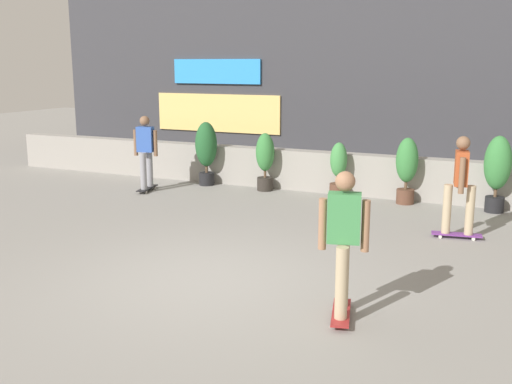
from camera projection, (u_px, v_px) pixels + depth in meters
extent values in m
plane|color=gray|center=(210.00, 279.00, 8.06)|extent=(48.00, 48.00, 0.00)
cube|color=gray|center=(340.00, 173.00, 13.31)|extent=(18.00, 0.40, 0.90)
cube|color=#38383D|center=(386.00, 48.00, 16.28)|extent=(20.00, 2.00, 6.50)
cube|color=#3399F2|center=(217.00, 71.00, 17.37)|extent=(2.80, 0.08, 0.70)
cube|color=#F2CC72|center=(217.00, 113.00, 17.63)|extent=(4.00, 0.06, 1.10)
cylinder|color=black|center=(207.00, 179.00, 14.24)|extent=(0.36, 0.36, 0.30)
cylinder|color=brown|center=(207.00, 169.00, 14.19)|extent=(0.06, 0.06, 0.15)
ellipsoid|color=#235B2D|center=(206.00, 144.00, 14.06)|extent=(0.51, 0.51, 1.05)
cylinder|color=#2D2823|center=(265.00, 184.00, 13.63)|extent=(0.36, 0.36, 0.30)
cylinder|color=brown|center=(265.00, 174.00, 13.58)|extent=(0.06, 0.06, 0.15)
ellipsoid|color=#387F3D|center=(265.00, 152.00, 13.47)|extent=(0.42, 0.42, 0.86)
cylinder|color=brown|center=(338.00, 190.00, 12.93)|extent=(0.36, 0.36, 0.30)
cylinder|color=brown|center=(338.00, 180.00, 12.88)|extent=(0.06, 0.06, 0.15)
ellipsoid|color=#428C47|center=(339.00, 160.00, 12.79)|extent=(0.36, 0.36, 0.74)
cylinder|color=brown|center=(405.00, 196.00, 12.35)|extent=(0.36, 0.36, 0.30)
cylinder|color=brown|center=(406.00, 186.00, 12.30)|extent=(0.06, 0.06, 0.15)
ellipsoid|color=#387F3D|center=(407.00, 160.00, 12.19)|extent=(0.45, 0.45, 0.91)
cylinder|color=black|center=(494.00, 204.00, 11.65)|extent=(0.36, 0.36, 0.30)
cylinder|color=brown|center=(495.00, 193.00, 11.61)|extent=(0.06, 0.06, 0.15)
ellipsoid|color=#387F3D|center=(498.00, 163.00, 11.48)|extent=(0.51, 0.51, 1.04)
cube|color=maroon|center=(341.00, 312.00, 6.81)|extent=(0.39, 0.82, 0.02)
cylinder|color=silver|center=(347.00, 326.00, 6.56)|extent=(0.04, 0.06, 0.06)
cylinder|color=silver|center=(333.00, 325.00, 6.58)|extent=(0.04, 0.06, 0.06)
cylinder|color=silver|center=(349.00, 307.00, 7.06)|extent=(0.04, 0.06, 0.06)
cylinder|color=silver|center=(335.00, 306.00, 7.08)|extent=(0.04, 0.06, 0.06)
cylinder|color=tan|center=(342.00, 283.00, 6.55)|extent=(0.14, 0.14, 0.82)
cylinder|color=tan|center=(343.00, 272.00, 6.90)|extent=(0.14, 0.14, 0.82)
cube|color=#3F8C4C|center=(344.00, 218.00, 6.58)|extent=(0.40, 0.28, 0.56)
sphere|color=#9E7051|center=(345.00, 181.00, 6.49)|extent=(0.22, 0.22, 0.22)
cylinder|color=#9E7051|center=(366.00, 226.00, 6.55)|extent=(0.09, 0.09, 0.58)
cylinder|color=#9E7051|center=(322.00, 224.00, 6.64)|extent=(0.09, 0.09, 0.58)
cube|color=black|center=(147.00, 188.00, 13.58)|extent=(0.36, 0.82, 0.02)
cylinder|color=silver|center=(149.00, 187.00, 13.86)|extent=(0.04, 0.06, 0.06)
cylinder|color=silver|center=(155.00, 188.00, 13.82)|extent=(0.04, 0.06, 0.06)
cylinder|color=silver|center=(139.00, 192.00, 13.36)|extent=(0.04, 0.06, 0.06)
cylinder|color=silver|center=(146.00, 192.00, 13.33)|extent=(0.04, 0.06, 0.06)
cylinder|color=gray|center=(150.00, 168.00, 13.67)|extent=(0.14, 0.14, 0.82)
cylinder|color=gray|center=(143.00, 171.00, 13.32)|extent=(0.14, 0.14, 0.82)
cube|color=#3359B2|center=(145.00, 139.00, 13.35)|extent=(0.39, 0.27, 0.56)
sphere|color=brown|center=(145.00, 121.00, 13.26)|extent=(0.22, 0.22, 0.22)
cylinder|color=brown|center=(136.00, 143.00, 13.42)|extent=(0.09, 0.09, 0.58)
cylinder|color=brown|center=(155.00, 143.00, 13.32)|extent=(0.09, 0.09, 0.58)
cube|color=#72338C|center=(457.00, 234.00, 9.92)|extent=(0.82, 0.32, 0.02)
cylinder|color=silver|center=(473.00, 236.00, 9.94)|extent=(0.06, 0.04, 0.06)
cylinder|color=silver|center=(473.00, 239.00, 9.79)|extent=(0.06, 0.04, 0.06)
cylinder|color=silver|center=(440.00, 234.00, 10.07)|extent=(0.06, 0.04, 0.06)
cylinder|color=silver|center=(440.00, 237.00, 9.92)|extent=(0.06, 0.04, 0.06)
cylinder|color=tan|center=(470.00, 210.00, 9.78)|extent=(0.14, 0.14, 0.82)
cylinder|color=tan|center=(447.00, 209.00, 9.88)|extent=(0.14, 0.14, 0.82)
cube|color=#B24C26|center=(461.00, 168.00, 9.69)|extent=(0.25, 0.39, 0.56)
sphere|color=brown|center=(463.00, 143.00, 9.60)|extent=(0.22, 0.22, 0.22)
cylinder|color=brown|center=(460.00, 171.00, 9.92)|extent=(0.09, 0.09, 0.58)
cylinder|color=brown|center=(462.00, 176.00, 9.48)|extent=(0.09, 0.09, 0.58)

